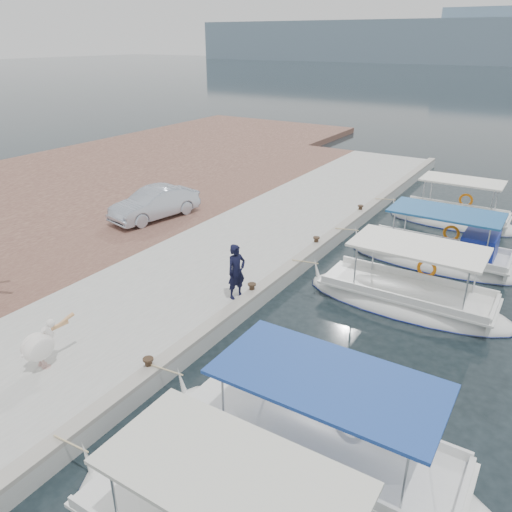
{
  "coord_description": "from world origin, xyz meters",
  "views": [
    {
      "loc": [
        7.65,
        -11.09,
        8.4
      ],
      "look_at": [
        -1.0,
        2.81,
        1.2
      ],
      "focal_mm": 35.0,
      "sensor_mm": 36.0,
      "label": 1
    }
  ],
  "objects": [
    {
      "name": "fishing_caique_e",
      "position": [
        3.66,
        13.55,
        0.13
      ],
      "size": [
        6.15,
        2.13,
        2.83
      ],
      "color": "silver",
      "rests_on": "ground"
    },
    {
      "name": "concrete_quay",
      "position": [
        -3.0,
        5.0,
        0.25
      ],
      "size": [
        6.0,
        40.0,
        0.5
      ],
      "primitive_type": "cube",
      "color": "#A5A59F",
      "rests_on": "ground"
    },
    {
      "name": "cobblestone_strip",
      "position": [
        -8.0,
        5.0,
        0.25
      ],
      "size": [
        4.0,
        40.0,
        0.5
      ],
      "primitive_type": "cube",
      "color": "brown",
      "rests_on": "ground"
    },
    {
      "name": "pelican",
      "position": [
        -2.79,
        -4.86,
        1.13
      ],
      "size": [
        0.62,
        1.57,
        1.22
      ],
      "color": "tan",
      "rests_on": "concrete_quay"
    },
    {
      "name": "parked_car",
      "position": [
        -8.29,
        5.47,
        1.22
      ],
      "size": [
        2.36,
        4.59,
        1.44
      ],
      "primitive_type": "imported",
      "rotation": [
        0.0,
        0.0,
        -0.2
      ],
      "color": "#A9B1C1",
      "rests_on": "cobblestone_strip"
    },
    {
      "name": "fisherman",
      "position": [
        -0.6,
        0.96,
        1.43
      ],
      "size": [
        0.64,
        0.79,
        1.86
      ],
      "primitive_type": "imported",
      "rotation": [
        0.0,
        0.0,
        1.25
      ],
      "color": "black",
      "rests_on": "concrete_quay"
    },
    {
      "name": "ground",
      "position": [
        0.0,
        0.0,
        0.0
      ],
      "size": [
        400.0,
        400.0,
        0.0
      ],
      "primitive_type": "plane",
      "color": "black",
      "rests_on": "ground"
    },
    {
      "name": "fishing_caique_b",
      "position": [
        4.42,
        -3.49,
        0.12
      ],
      "size": [
        7.67,
        2.56,
        2.83
      ],
      "color": "silver",
      "rests_on": "ground"
    },
    {
      "name": "fishing_caique_d",
      "position": [
        4.17,
        8.34,
        0.19
      ],
      "size": [
        6.96,
        2.35,
        2.83
      ],
      "color": "silver",
      "rests_on": "ground"
    },
    {
      "name": "mooring_bollards",
      "position": [
        -0.35,
        1.5,
        0.69
      ],
      "size": [
        0.28,
        20.28,
        0.33
      ],
      "color": "black",
      "rests_on": "concrete_quay"
    },
    {
      "name": "fishing_caique_c",
      "position": [
        4.1,
        4.3,
        0.12
      ],
      "size": [
        7.02,
        2.43,
        2.83
      ],
      "color": "silver",
      "rests_on": "ground"
    },
    {
      "name": "land_backing",
      "position": [
        -18.0,
        5.0,
        0.24
      ],
      "size": [
        16.0,
        60.0,
        0.48
      ],
      "primitive_type": "cube",
      "color": "brown",
      "rests_on": "ground"
    },
    {
      "name": "quay_curb",
      "position": [
        -0.22,
        5.0,
        0.56
      ],
      "size": [
        0.44,
        40.0,
        0.12
      ],
      "primitive_type": "cube",
      "color": "gray",
      "rests_on": "concrete_quay"
    }
  ]
}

